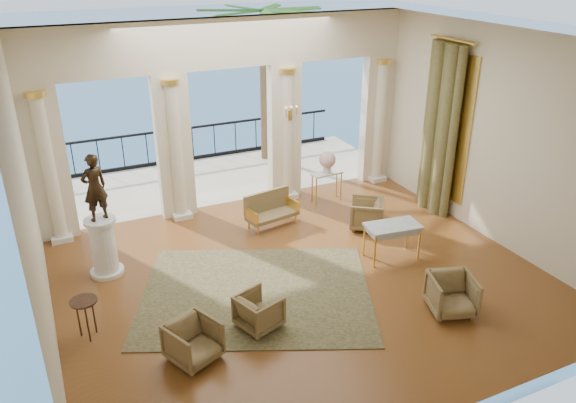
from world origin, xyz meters
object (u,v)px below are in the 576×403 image
armchair_b (452,293)px  side_table (84,306)px  armchair_c (367,213)px  game_table (393,228)px  armchair_a (193,340)px  settee (270,209)px  statue (94,188)px  pedestal (104,248)px  armchair_d (259,310)px  console_table (327,177)px

armchair_b → side_table: 6.21m
armchair_c → game_table: (-0.27, -1.38, 0.30)m
armchair_a → side_table: (-1.42, 1.27, 0.25)m
settee → game_table: settee is taller
statue → armchair_a: bearing=85.7°
game_table → pedestal: pedestal is taller
armchair_d → side_table: 2.84m
settee → pedestal: size_ratio=1.08×
armchair_d → side_table: bearing=51.4°
armchair_b → console_table: bearing=104.9°
statue → console_table: bearing=173.5°
armchair_b → armchair_c: (0.41, 3.41, -0.01)m
settee → game_table: bearing=-66.1°
armchair_c → settee: (-1.94, 1.07, 0.02)m
armchair_b → side_table: size_ratio=1.08×
game_table → side_table: game_table is taller
armchair_a → console_table: 6.53m
pedestal → statue: statue is taller
console_table → side_table: (-6.20, -3.16, -0.01)m
armchair_a → armchair_c: (4.87, 2.71, 0.01)m
armchair_b → settee: settee is taller
pedestal → side_table: pedestal is taller
side_table → statue: bearing=73.0°
armchair_a → settee: settee is taller
statue → console_table: statue is taller
armchair_c → game_table: bearing=24.2°
statue → side_table: size_ratio=1.83×
armchair_b → armchair_c: size_ratio=1.03×
armchair_c → settee: settee is taller
armchair_d → game_table: 3.52m
console_table → side_table: size_ratio=1.14×
console_table → side_table: bearing=-157.4°
armchair_c → pedestal: 5.73m
armchair_b → game_table: 2.06m
armchair_c → pedestal: bearing=-59.4°
armchair_b → armchair_d: armchair_b is taller
console_table → statue: bearing=-171.9°
game_table → pedestal: size_ratio=0.98×
game_table → armchair_b: bearing=-86.9°
armchair_a → armchair_d: size_ratio=1.08×
armchair_c → armchair_d: size_ratio=1.12×
pedestal → statue: size_ratio=0.91×
armchair_a → armchair_c: bearing=5.6°
statue → settee: bearing=169.8°
armchair_b → statue: statue is taller
statue → side_table: bearing=54.0°
armchair_b → side_table: armchair_b is taller
armchair_b → side_table: (-5.88, 1.98, 0.23)m
console_table → pedestal: bearing=-171.9°
settee → armchair_c: bearing=-39.2°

